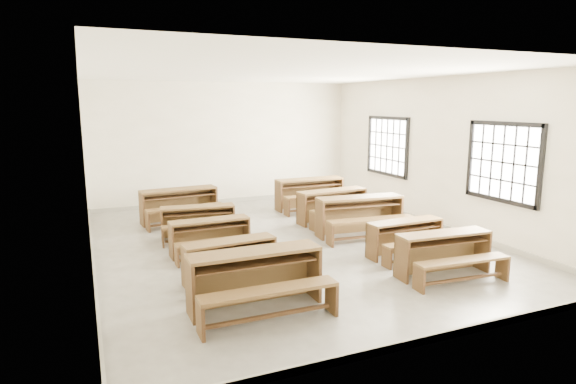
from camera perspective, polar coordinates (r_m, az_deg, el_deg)
name	(u,v)px	position (r m, az deg, el deg)	size (l,w,h in m)	color
room	(292,131)	(8.97, 0.53, 7.24)	(8.50, 8.50, 3.20)	gray
desk_set_0	(256,276)	(6.31, -3.76, -9.88)	(1.74, 0.91, 0.78)	brown
desk_set_1	(231,258)	(7.31, -6.77, -7.79)	(1.47, 0.86, 0.63)	brown
desk_set_2	(211,234)	(8.64, -9.16, -4.97)	(1.42, 0.77, 0.63)	brown
desk_set_3	(198,220)	(9.71, -10.60, -3.25)	(1.52, 0.91, 0.65)	brown
desk_set_4	(180,203)	(11.08, -12.71, -1.26)	(1.77, 1.04, 0.76)	brown
desk_set_5	(445,251)	(7.87, 18.12, -6.68)	(1.58, 0.90, 0.69)	brown
desk_set_6	(406,236)	(8.70, 13.84, -5.04)	(1.42, 0.76, 0.63)	brown
desk_set_7	(361,213)	(9.83, 8.60, -2.50)	(1.85, 1.09, 0.80)	brown
desk_set_8	(333,204)	(10.85, 5.38, -1.38)	(1.70, 0.99, 0.73)	brown
desk_set_9	(310,191)	(12.15, 2.66, 0.07)	(1.74, 0.91, 0.78)	brown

